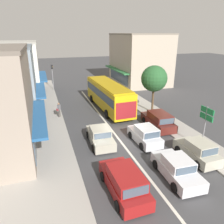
{
  "coord_description": "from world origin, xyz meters",
  "views": [
    {
      "loc": [
        -6.03,
        -16.22,
        9.01
      ],
      "look_at": [
        0.6,
        4.1,
        1.2
      ],
      "focal_mm": 35.0,
      "sensor_mm": 36.0,
      "label": 1
    }
  ],
  "objects_px": {
    "parked_wagon_kerb_second": "(158,120)",
    "traffic_light_downstreet": "(52,73)",
    "sedan_queue_gap_filler": "(100,136)",
    "hatchback_adjacent_lane_trail": "(145,135)",
    "pedestrian_with_handbag_near": "(59,109)",
    "city_bus": "(108,94)",
    "parked_hatchback_kerb_front": "(197,151)",
    "street_tree_right": "(154,79)",
    "directional_road_sign": "(206,118)",
    "sedan_behind_bus_mid": "(177,169)",
    "wagon_adjacent_lane_lead": "(124,182)"
  },
  "relations": [
    {
      "from": "parked_wagon_kerb_second",
      "to": "traffic_light_downstreet",
      "type": "bearing_deg",
      "value": 115.77
    },
    {
      "from": "sedan_queue_gap_filler",
      "to": "hatchback_adjacent_lane_trail",
      "type": "height_order",
      "value": "hatchback_adjacent_lane_trail"
    },
    {
      "from": "parked_wagon_kerb_second",
      "to": "pedestrian_with_handbag_near",
      "type": "xyz_separation_m",
      "value": [
        -9.21,
        5.64,
        0.32
      ]
    },
    {
      "from": "parked_wagon_kerb_second",
      "to": "traffic_light_downstreet",
      "type": "distance_m",
      "value": 20.63
    },
    {
      "from": "city_bus",
      "to": "sedan_queue_gap_filler",
      "type": "distance_m",
      "value": 9.21
    },
    {
      "from": "traffic_light_downstreet",
      "to": "pedestrian_with_handbag_near",
      "type": "xyz_separation_m",
      "value": [
        -0.29,
        -12.84,
        -1.79
      ]
    },
    {
      "from": "parked_hatchback_kerb_front",
      "to": "street_tree_right",
      "type": "relative_size",
      "value": 0.67
    },
    {
      "from": "traffic_light_downstreet",
      "to": "pedestrian_with_handbag_near",
      "type": "bearing_deg",
      "value": -91.28
    },
    {
      "from": "sedan_queue_gap_filler",
      "to": "directional_road_sign",
      "type": "relative_size",
      "value": 1.18
    },
    {
      "from": "sedan_queue_gap_filler",
      "to": "hatchback_adjacent_lane_trail",
      "type": "xyz_separation_m",
      "value": [
        3.7,
        -1.08,
        0.05
      ]
    },
    {
      "from": "directional_road_sign",
      "to": "street_tree_right",
      "type": "relative_size",
      "value": 0.65
    },
    {
      "from": "city_bus",
      "to": "street_tree_right",
      "type": "height_order",
      "value": "street_tree_right"
    },
    {
      "from": "sedan_behind_bus_mid",
      "to": "traffic_light_downstreet",
      "type": "xyz_separation_m",
      "value": [
        -6.01,
        26.05,
        2.19
      ]
    },
    {
      "from": "sedan_queue_gap_filler",
      "to": "traffic_light_downstreet",
      "type": "distance_m",
      "value": 20.22
    },
    {
      "from": "city_bus",
      "to": "street_tree_right",
      "type": "bearing_deg",
      "value": -33.99
    },
    {
      "from": "hatchback_adjacent_lane_trail",
      "to": "traffic_light_downstreet",
      "type": "height_order",
      "value": "traffic_light_downstreet"
    },
    {
      "from": "traffic_light_downstreet",
      "to": "street_tree_right",
      "type": "distance_m",
      "value": 17.85
    },
    {
      "from": "city_bus",
      "to": "hatchback_adjacent_lane_trail",
      "type": "relative_size",
      "value": 2.93
    },
    {
      "from": "city_bus",
      "to": "sedan_behind_bus_mid",
      "type": "distance_m",
      "value": 14.64
    },
    {
      "from": "traffic_light_downstreet",
      "to": "city_bus",
      "type": "bearing_deg",
      "value": -62.88
    },
    {
      "from": "hatchback_adjacent_lane_trail",
      "to": "parked_wagon_kerb_second",
      "type": "bearing_deg",
      "value": 42.86
    },
    {
      "from": "city_bus",
      "to": "parked_wagon_kerb_second",
      "type": "bearing_deg",
      "value": -66.5
    },
    {
      "from": "sedan_queue_gap_filler",
      "to": "pedestrian_with_handbag_near",
      "type": "distance_m",
      "value": 7.63
    },
    {
      "from": "city_bus",
      "to": "directional_road_sign",
      "type": "height_order",
      "value": "directional_road_sign"
    },
    {
      "from": "hatchback_adjacent_lane_trail",
      "to": "wagon_adjacent_lane_lead",
      "type": "bearing_deg",
      "value": -126.68
    },
    {
      "from": "traffic_light_downstreet",
      "to": "directional_road_sign",
      "type": "relative_size",
      "value": 1.17
    },
    {
      "from": "directional_road_sign",
      "to": "sedan_behind_bus_mid",
      "type": "bearing_deg",
      "value": -147.63
    },
    {
      "from": "city_bus",
      "to": "directional_road_sign",
      "type": "bearing_deg",
      "value": -69.78
    },
    {
      "from": "parked_wagon_kerb_second",
      "to": "street_tree_right",
      "type": "relative_size",
      "value": 0.81
    },
    {
      "from": "hatchback_adjacent_lane_trail",
      "to": "pedestrian_with_handbag_near",
      "type": "relative_size",
      "value": 2.29
    },
    {
      "from": "wagon_adjacent_lane_lead",
      "to": "street_tree_right",
      "type": "height_order",
      "value": "street_tree_right"
    },
    {
      "from": "parked_hatchback_kerb_front",
      "to": "directional_road_sign",
      "type": "distance_m",
      "value": 2.8
    },
    {
      "from": "sedan_behind_bus_mid",
      "to": "pedestrian_with_handbag_near",
      "type": "distance_m",
      "value": 14.63
    },
    {
      "from": "sedan_queue_gap_filler",
      "to": "city_bus",
      "type": "bearing_deg",
      "value": 68.34
    },
    {
      "from": "parked_hatchback_kerb_front",
      "to": "pedestrian_with_handbag_near",
      "type": "xyz_separation_m",
      "value": [
        -9.03,
        11.78,
        0.36
      ]
    },
    {
      "from": "pedestrian_with_handbag_near",
      "to": "parked_hatchback_kerb_front",
      "type": "bearing_deg",
      "value": -52.52
    },
    {
      "from": "sedan_behind_bus_mid",
      "to": "parked_wagon_kerb_second",
      "type": "relative_size",
      "value": 0.94
    },
    {
      "from": "wagon_adjacent_lane_lead",
      "to": "pedestrian_with_handbag_near",
      "type": "relative_size",
      "value": 2.78
    },
    {
      "from": "sedan_queue_gap_filler",
      "to": "traffic_light_downstreet",
      "type": "relative_size",
      "value": 1.01
    },
    {
      "from": "street_tree_right",
      "to": "traffic_light_downstreet",
      "type": "bearing_deg",
      "value": 125.57
    },
    {
      "from": "sedan_behind_bus_mid",
      "to": "directional_road_sign",
      "type": "distance_m",
      "value": 5.42
    },
    {
      "from": "pedestrian_with_handbag_near",
      "to": "street_tree_right",
      "type": "bearing_deg",
      "value": -8.74
    },
    {
      "from": "city_bus",
      "to": "pedestrian_with_handbag_near",
      "type": "xyz_separation_m",
      "value": [
        -6.15,
        -1.39,
        -0.81
      ]
    },
    {
      "from": "hatchback_adjacent_lane_trail",
      "to": "sedan_behind_bus_mid",
      "type": "bearing_deg",
      "value": -92.06
    },
    {
      "from": "sedan_queue_gap_filler",
      "to": "parked_wagon_kerb_second",
      "type": "bearing_deg",
      "value": 12.77
    },
    {
      "from": "parked_hatchback_kerb_front",
      "to": "traffic_light_downstreet",
      "type": "height_order",
      "value": "traffic_light_downstreet"
    },
    {
      "from": "directional_road_sign",
      "to": "street_tree_right",
      "type": "distance_m",
      "value": 8.99
    },
    {
      "from": "hatchback_adjacent_lane_trail",
      "to": "street_tree_right",
      "type": "bearing_deg",
      "value": 57.5
    },
    {
      "from": "street_tree_right",
      "to": "directional_road_sign",
      "type": "bearing_deg",
      "value": -90.68
    },
    {
      "from": "sedan_behind_bus_mid",
      "to": "parked_wagon_kerb_second",
      "type": "height_order",
      "value": "parked_wagon_kerb_second"
    }
  ]
}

